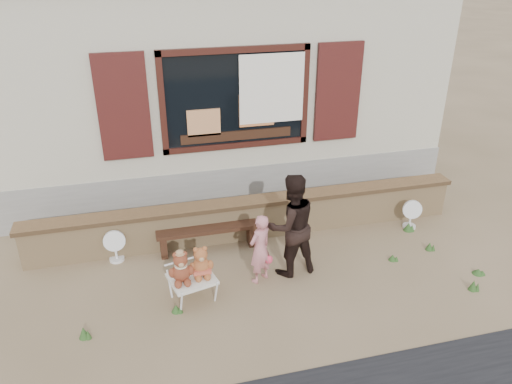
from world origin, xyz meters
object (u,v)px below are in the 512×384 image
object	(u,v)px
teddy_bear_right	(201,261)
adult	(291,225)
bench	(207,233)
teddy_bear_left	(181,266)
child	(260,249)
folding_chair	(192,280)

from	to	relation	value
teddy_bear_right	adult	bearing A→B (deg)	-2.35
bench	teddy_bear_right	xyz separation A→B (m)	(-0.27, -1.16, 0.28)
adult	teddy_bear_left	bearing A→B (deg)	3.27
teddy_bear_left	adult	distance (m)	1.65
teddy_bear_right	child	size ratio (longest dim) A/B	0.42
bench	folding_chair	size ratio (longest dim) A/B	2.31
teddy_bear_left	child	size ratio (longest dim) A/B	0.43
bench	teddy_bear_left	xyz separation A→B (m)	(-0.54, -1.23, 0.29)
adult	bench	bearing A→B (deg)	-48.23
bench	adult	size ratio (longest dim) A/B	1.02
folding_chair	teddy_bear_right	size ratio (longest dim) A/B	1.53
child	folding_chair	bearing A→B (deg)	-20.34
folding_chair	adult	size ratio (longest dim) A/B	0.44
child	adult	size ratio (longest dim) A/B	0.68
teddy_bear_right	adult	size ratio (longest dim) A/B	0.29
teddy_bear_left	teddy_bear_right	xyz separation A→B (m)	(0.27, 0.07, -0.00)
folding_chair	teddy_bear_right	distance (m)	0.29
folding_chair	teddy_bear_right	bearing A→B (deg)	0.00
bench	teddy_bear_right	bearing A→B (deg)	-102.75
folding_chair	teddy_bear_left	distance (m)	0.30
teddy_bear_left	teddy_bear_right	distance (m)	0.28
bench	adult	bearing A→B (deg)	-39.64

